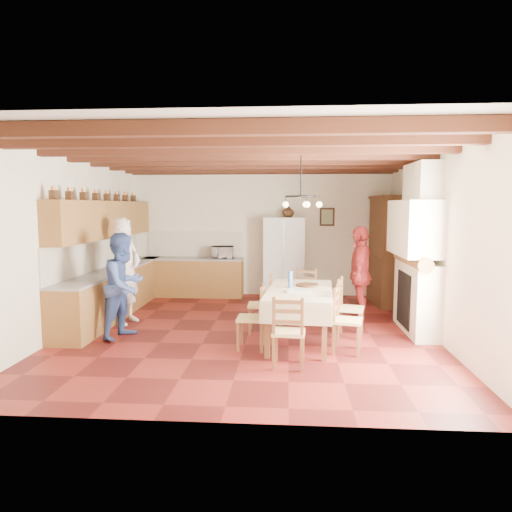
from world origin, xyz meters
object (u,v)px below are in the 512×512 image
Objects in this scene: chair_left_near at (251,317)px; chair_end_near at (289,331)px; person_man at (126,271)px; refrigerator at (284,257)px; dining_table at (300,295)px; chair_right_far at (350,307)px; hutch at (387,250)px; person_woman_blue at (124,285)px; chair_end_far at (304,296)px; microwave at (223,252)px; person_woman_red at (360,274)px; chair_right_near at (347,319)px; chair_left_far at (260,304)px.

chair_end_near is (0.55, -0.71, 0.00)m from chair_left_near.
person_man reaches higher than chair_left_near.
dining_table is at bearing -86.98° from refrigerator.
dining_table is 2.05× the size of chair_right_far.
hutch is 5.50m from person_woman_blue.
chair_left_near is at bearing -99.48° from chair_end_far.
dining_table is 0.87m from chair_left_near.
chair_right_far is at bearing -58.22° from microwave.
person_woman_red is (0.29, 0.96, 0.40)m from chair_right_far.
hutch is 2.85m from chair_right_far.
refrigerator is 2.37m from chair_end_far.
chair_right_near is at bearing -137.58° from chair_end_near.
chair_left_near is 2.53m from person_woman_red.
dining_table is 0.85m from chair_left_far.
dining_table is at bearing -71.01° from microwave.
chair_end_far is (-1.81, -1.66, -0.68)m from hutch.
person_woman_red reaches higher than chair_right_far.
chair_left_far is 2.23m from person_woman_blue.
chair_end_far is 3.23m from person_man.
dining_table is 3.96× the size of microwave.
chair_end_far is 1.09m from person_woman_red.
chair_right_far is (1.55, 0.73, 0.00)m from chair_left_near.
hutch is at bearing 60.14° from chair_end_far.
chair_end_near is (-0.99, -1.44, 0.00)m from chair_right_far.
microwave reaches higher than chair_right_far.
person_woman_blue is at bearing -152.85° from hutch.
chair_right_near is 1.76m from chair_end_far.
hutch is 1.22× the size of person_man.
chair_right_near is at bearing -33.64° from dining_table.
chair_left_near is 0.90m from chair_end_near.
person_woman_red reaches higher than chair_end_near.
chair_end_far is 0.57× the size of person_woman_blue.
person_man is (-3.90, 0.60, 0.47)m from chair_right_far.
chair_right_far is 0.50× the size of person_man.
hutch is 2.42× the size of chair_right_near.
person_man is (-3.07, 0.93, 0.21)m from dining_table.
hutch is 1.80m from person_woman_red.
chair_left_near is 1.93× the size of microwave.
person_woman_blue is at bearing -100.44° from chair_left_near.
refrigerator is 3.71× the size of microwave.
refrigerator is 3.97m from chair_left_near.
chair_left_far is (-2.56, -2.38, -0.68)m from hutch.
person_woman_red reaches higher than dining_table.
hutch is at bearing -17.71° from refrigerator.
dining_table is at bearing 69.20° from chair_right_near.
person_man is at bearing -101.21° from chair_left_far.
hutch is (2.20, -0.64, 0.24)m from refrigerator.
dining_table is (0.28, -3.51, -0.18)m from refrigerator.
chair_end_near is at bearing -98.54° from dining_table.
microwave is (-2.51, 3.13, 0.56)m from chair_right_far.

